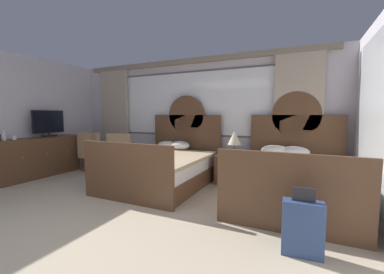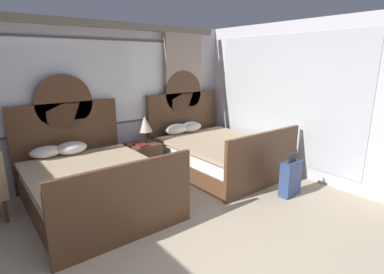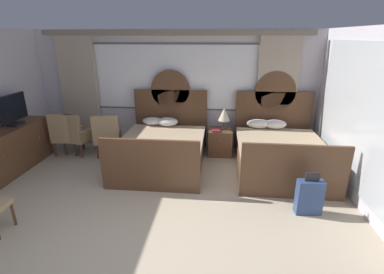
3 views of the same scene
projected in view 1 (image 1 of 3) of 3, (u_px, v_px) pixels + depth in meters
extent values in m
plane|color=tan|center=(40.00, 252.00, 2.44)|extent=(24.00, 24.00, 0.00)
cube|color=silver|center=(193.00, 116.00, 5.74)|extent=(6.50, 0.07, 2.70)
cube|color=#575459|center=(192.00, 104.00, 5.67)|extent=(4.14, 0.02, 1.52)
cube|color=white|center=(192.00, 104.00, 5.67)|extent=(4.06, 0.02, 1.44)
cube|color=tan|center=(115.00, 118.00, 6.58)|extent=(0.88, 0.08, 2.60)
cube|color=tan|center=(298.00, 119.00, 4.67)|extent=(0.88, 0.08, 2.60)
cube|color=gray|center=(191.00, 61.00, 5.50)|extent=(5.98, 0.10, 0.12)
cube|color=silver|center=(10.00, 117.00, 5.11)|extent=(0.07, 4.35, 2.70)
cube|color=brown|center=(163.00, 177.00, 4.77)|extent=(1.63, 2.10, 0.30)
cube|color=white|center=(162.00, 164.00, 4.75)|extent=(1.57, 2.00, 0.24)
cube|color=tan|center=(160.00, 157.00, 4.66)|extent=(1.67, 1.90, 0.06)
cube|color=brown|center=(186.00, 144.00, 5.70)|extent=(1.71, 0.06, 1.39)
cylinder|color=brown|center=(186.00, 115.00, 5.64)|extent=(0.89, 0.06, 0.89)
cube|color=brown|center=(126.00, 173.00, 3.76)|extent=(1.71, 0.06, 0.95)
ellipsoid|color=white|center=(167.00, 145.00, 5.66)|extent=(0.48, 0.28, 0.17)
ellipsoid|color=white|center=(180.00, 145.00, 5.47)|extent=(0.48, 0.34, 0.19)
cube|color=brown|center=(291.00, 194.00, 3.79)|extent=(1.63, 2.10, 0.30)
cube|color=white|center=(292.00, 177.00, 3.76)|extent=(1.57, 2.00, 0.24)
cube|color=tan|center=(292.00, 169.00, 3.68)|extent=(1.67, 1.90, 0.06)
cube|color=brown|center=(295.00, 150.00, 4.72)|extent=(1.71, 0.06, 1.39)
cylinder|color=brown|center=(296.00, 115.00, 4.65)|extent=(0.89, 0.06, 0.89)
cube|color=brown|center=(288.00, 194.00, 2.78)|extent=(1.71, 0.06, 0.95)
ellipsoid|color=white|center=(275.00, 150.00, 4.65)|extent=(0.52, 0.27, 0.21)
ellipsoid|color=white|center=(295.00, 152.00, 4.50)|extent=(0.51, 0.31, 0.20)
cube|color=brown|center=(230.00, 169.00, 4.90)|extent=(0.53, 0.53, 0.58)
sphere|color=tan|center=(227.00, 165.00, 4.64)|extent=(0.02, 0.02, 0.02)
cylinder|color=brown|center=(234.00, 154.00, 4.88)|extent=(0.14, 0.14, 0.02)
cylinder|color=brown|center=(234.00, 149.00, 4.87)|extent=(0.03, 0.03, 0.19)
cone|color=beige|center=(234.00, 138.00, 4.84)|extent=(0.27, 0.27, 0.28)
cube|color=maroon|center=(225.00, 154.00, 4.82)|extent=(0.18, 0.26, 0.03)
cube|color=brown|center=(40.00, 157.00, 5.45)|extent=(0.50, 1.87, 0.88)
sphere|color=tan|center=(68.00, 151.00, 5.80)|extent=(0.03, 0.03, 0.03)
sphere|color=tan|center=(47.00, 154.00, 5.33)|extent=(0.03, 0.03, 0.03)
sphere|color=tan|center=(23.00, 157.00, 4.87)|extent=(0.03, 0.03, 0.03)
cube|color=black|center=(49.00, 136.00, 5.60)|extent=(0.20, 0.28, 0.04)
cylinder|color=black|center=(49.00, 134.00, 5.60)|extent=(0.04, 0.04, 0.05)
cube|color=black|center=(48.00, 122.00, 5.57)|extent=(0.04, 0.75, 0.52)
cube|color=black|center=(49.00, 122.00, 5.56)|extent=(0.01, 0.71, 0.48)
cylinder|color=black|center=(0.00, 138.00, 4.60)|extent=(0.05, 0.05, 0.14)
cylinder|color=silver|center=(4.00, 136.00, 4.76)|extent=(0.07, 0.07, 0.18)
cylinder|color=silver|center=(4.00, 130.00, 4.75)|extent=(0.03, 0.03, 0.07)
cylinder|color=black|center=(4.00, 128.00, 4.75)|extent=(0.03, 0.03, 0.01)
cylinder|color=white|center=(14.00, 138.00, 4.89)|extent=(0.08, 0.08, 0.08)
torus|color=white|center=(16.00, 138.00, 4.87)|extent=(0.05, 0.01, 0.05)
cube|color=tan|center=(124.00, 158.00, 5.70)|extent=(0.67, 0.67, 0.10)
cube|color=tan|center=(119.00, 146.00, 5.44)|extent=(0.55, 0.22, 0.54)
cube|color=tan|center=(134.00, 153.00, 5.65)|extent=(0.18, 0.50, 0.16)
cube|color=tan|center=(114.00, 152.00, 5.73)|extent=(0.18, 0.50, 0.16)
cylinder|color=brown|center=(137.00, 165.00, 5.91)|extent=(0.04, 0.04, 0.32)
cylinder|color=brown|center=(120.00, 164.00, 5.98)|extent=(0.04, 0.04, 0.32)
cylinder|color=brown|center=(129.00, 169.00, 5.46)|extent=(0.04, 0.04, 0.32)
cylinder|color=brown|center=(111.00, 168.00, 5.54)|extent=(0.04, 0.04, 0.32)
cube|color=tan|center=(102.00, 156.00, 5.99)|extent=(0.68, 0.68, 0.10)
cube|color=tan|center=(93.00, 144.00, 5.78)|extent=(0.55, 0.22, 0.54)
cube|color=tan|center=(108.00, 152.00, 5.82)|extent=(0.19, 0.49, 0.16)
cube|color=tan|center=(97.00, 150.00, 6.13)|extent=(0.19, 0.49, 0.16)
cylinder|color=brown|center=(116.00, 164.00, 6.03)|extent=(0.04, 0.04, 0.32)
cylinder|color=brown|center=(106.00, 162.00, 6.32)|extent=(0.04, 0.04, 0.32)
cylinder|color=brown|center=(99.00, 167.00, 5.69)|extent=(0.04, 0.04, 0.32)
cylinder|color=brown|center=(90.00, 164.00, 5.98)|extent=(0.04, 0.04, 0.32)
cube|color=tan|center=(95.00, 155.00, 6.09)|extent=(0.59, 0.59, 0.10)
cube|color=tan|center=(87.00, 143.00, 5.84)|extent=(0.56, 0.12, 0.54)
cube|color=tan|center=(102.00, 150.00, 6.00)|extent=(0.10, 0.50, 0.16)
cube|color=tan|center=(87.00, 149.00, 6.17)|extent=(0.10, 0.50, 0.16)
cylinder|color=brown|center=(108.00, 162.00, 6.24)|extent=(0.04, 0.04, 0.32)
cylinder|color=brown|center=(94.00, 161.00, 6.40)|extent=(0.04, 0.04, 0.32)
cylinder|color=brown|center=(96.00, 166.00, 5.82)|extent=(0.04, 0.04, 0.32)
cylinder|color=brown|center=(81.00, 164.00, 5.98)|extent=(0.04, 0.04, 0.32)
cube|color=navy|center=(302.00, 228.00, 2.37)|extent=(0.39, 0.19, 0.55)
cube|color=#232326|center=(304.00, 195.00, 2.33)|extent=(0.21, 0.03, 0.14)
cylinder|color=black|center=(285.00, 249.00, 2.44)|extent=(0.05, 0.02, 0.05)
cylinder|color=black|center=(319.00, 255.00, 2.34)|extent=(0.05, 0.02, 0.05)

